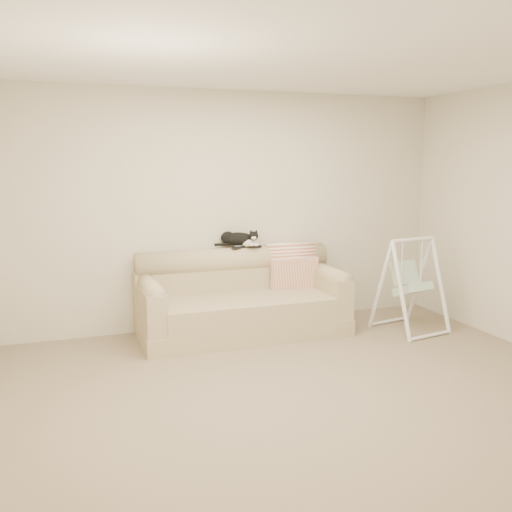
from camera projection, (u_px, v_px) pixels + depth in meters
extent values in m
plane|color=#756554|center=(304.00, 387.00, 4.71)|extent=(5.00, 5.00, 0.00)
cube|color=beige|center=(231.00, 210.00, 6.35)|extent=(5.00, 0.04, 2.60)
cube|color=beige|center=(487.00, 282.00, 2.63)|extent=(5.00, 0.04, 2.60)
cube|color=white|center=(309.00, 61.00, 4.27)|extent=(5.00, 4.00, 0.02)
cube|color=tan|center=(244.00, 327.00, 6.11)|extent=(2.20, 0.90, 0.18)
cube|color=tan|center=(247.00, 310.00, 5.97)|extent=(1.80, 0.68, 0.24)
cube|color=tan|center=(234.00, 289.00, 6.37)|extent=(2.20, 0.22, 0.50)
cylinder|color=tan|center=(234.00, 260.00, 6.31)|extent=(2.16, 0.28, 0.28)
cube|color=tan|center=(150.00, 307.00, 5.73)|extent=(0.20, 0.88, 0.42)
cylinder|color=tan|center=(150.00, 287.00, 5.69)|extent=(0.18, 0.84, 0.18)
cube|color=tan|center=(327.00, 292.00, 6.39)|extent=(0.20, 0.88, 0.42)
cylinder|color=tan|center=(328.00, 274.00, 6.35)|extent=(0.18, 0.84, 0.18)
cube|color=black|center=(239.00, 247.00, 6.27)|extent=(0.18, 0.13, 0.02)
cube|color=gray|center=(239.00, 246.00, 6.27)|extent=(0.11, 0.08, 0.01)
cube|color=black|center=(254.00, 246.00, 6.33)|extent=(0.17, 0.07, 0.02)
ellipsoid|color=black|center=(239.00, 239.00, 6.31)|extent=(0.38, 0.28, 0.15)
ellipsoid|color=black|center=(228.00, 238.00, 6.32)|extent=(0.20, 0.20, 0.15)
ellipsoid|color=white|center=(247.00, 242.00, 6.28)|extent=(0.16, 0.13, 0.10)
ellipsoid|color=black|center=(254.00, 236.00, 6.26)|extent=(0.14, 0.14, 0.10)
ellipsoid|color=white|center=(254.00, 238.00, 6.22)|extent=(0.07, 0.06, 0.04)
sphere|color=#BF7272|center=(254.00, 238.00, 6.20)|extent=(0.01, 0.01, 0.01)
cone|color=black|center=(251.00, 231.00, 6.26)|extent=(0.05, 0.05, 0.05)
cone|color=black|center=(256.00, 231.00, 6.26)|extent=(0.06, 0.06, 0.05)
sphere|color=gold|center=(252.00, 236.00, 6.22)|extent=(0.02, 0.02, 0.02)
sphere|color=gold|center=(255.00, 236.00, 6.22)|extent=(0.02, 0.02, 0.02)
ellipsoid|color=white|center=(252.00, 245.00, 6.25)|extent=(0.09, 0.10, 0.03)
ellipsoid|color=white|center=(256.00, 245.00, 6.25)|extent=(0.09, 0.10, 0.03)
cylinder|color=black|center=(223.00, 244.00, 6.27)|extent=(0.19, 0.04, 0.03)
cylinder|color=#B9523D|center=(289.00, 257.00, 6.53)|extent=(0.55, 0.33, 0.33)
cube|color=#B9523D|center=(295.00, 277.00, 6.41)|extent=(0.55, 0.09, 0.42)
cylinder|color=white|center=(401.00, 291.00, 5.93)|extent=(0.11, 0.36, 1.02)
cylinder|color=white|center=(381.00, 286.00, 6.20)|extent=(0.11, 0.36, 1.02)
cylinder|color=white|center=(441.00, 285.00, 6.22)|extent=(0.11, 0.36, 1.02)
cylinder|color=white|center=(419.00, 280.00, 6.48)|extent=(0.11, 0.36, 1.02)
cylinder|color=white|center=(413.00, 240.00, 6.12)|extent=(0.58, 0.15, 0.04)
cylinder|color=white|center=(430.00, 335.00, 6.02)|extent=(0.58, 0.14, 0.04)
cylinder|color=white|center=(389.00, 321.00, 6.56)|extent=(0.58, 0.14, 0.04)
cube|color=white|center=(413.00, 289.00, 6.18)|extent=(0.38, 0.36, 0.19)
cube|color=white|center=(404.00, 273.00, 6.27)|extent=(0.36, 0.21, 0.27)
cylinder|color=white|center=(402.00, 263.00, 6.09)|extent=(0.02, 0.02, 0.48)
cylinder|color=white|center=(421.00, 261.00, 6.24)|extent=(0.02, 0.02, 0.48)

